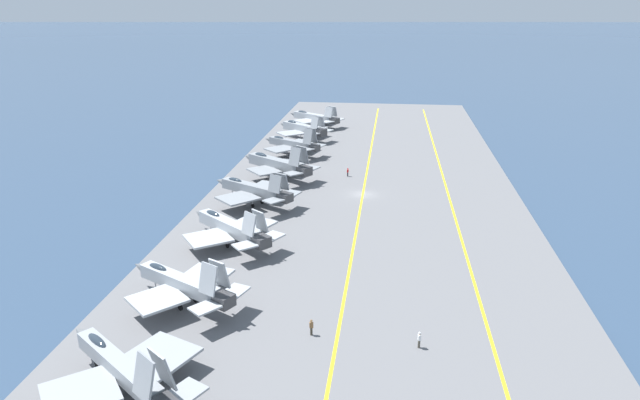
% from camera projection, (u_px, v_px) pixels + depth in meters
% --- Properties ---
extents(ground_plane, '(2000.00, 2000.00, 0.00)m').
position_uv_depth(ground_plane, '(363.00, 196.00, 99.08)').
color(ground_plane, '#2D425B').
extents(carrier_deck, '(190.03, 53.61, 0.40)m').
position_uv_depth(carrier_deck, '(363.00, 195.00, 99.01)').
color(carrier_deck, slate).
rests_on(carrier_deck, ground).
extents(deck_stripe_foul_line, '(171.03, 1.86, 0.01)m').
position_uv_depth(deck_stripe_foul_line, '(449.00, 198.00, 97.18)').
color(deck_stripe_foul_line, yellow).
rests_on(deck_stripe_foul_line, carrier_deck).
extents(deck_stripe_centerline, '(171.03, 0.36, 0.01)m').
position_uv_depth(deck_stripe_centerline, '(363.00, 194.00, 98.94)').
color(deck_stripe_centerline, yellow).
rests_on(deck_stripe_centerline, carrier_deck).
extents(parked_jet_nearest, '(13.99, 15.74, 6.45)m').
position_uv_depth(parked_jet_nearest, '(122.00, 369.00, 47.85)').
color(parked_jet_nearest, gray).
rests_on(parked_jet_nearest, carrier_deck).
extents(parked_jet_second, '(12.64, 15.24, 6.52)m').
position_uv_depth(parked_jet_second, '(182.00, 283.00, 62.00)').
color(parked_jet_second, '#9EA3A8').
rests_on(parked_jet_second, carrier_deck).
extents(parked_jet_third, '(13.93, 15.28, 6.19)m').
position_uv_depth(parked_jet_third, '(230.00, 227.00, 77.84)').
color(parked_jet_third, '#9EA3A8').
rests_on(parked_jet_third, carrier_deck).
extents(parked_jet_fourth, '(13.48, 15.99, 6.20)m').
position_uv_depth(parked_jet_fourth, '(253.00, 190.00, 93.05)').
color(parked_jet_fourth, gray).
rests_on(parked_jet_fourth, carrier_deck).
extents(parked_jet_fifth, '(13.58, 16.58, 7.01)m').
position_uv_depth(parked_jet_fifth, '(276.00, 164.00, 107.43)').
color(parked_jet_fifth, gray).
rests_on(parked_jet_fifth, carrier_deck).
extents(parked_jet_sixth, '(13.45, 14.78, 6.51)m').
position_uv_depth(parked_jet_sixth, '(292.00, 144.00, 123.75)').
color(parked_jet_sixth, gray).
rests_on(parked_jet_sixth, carrier_deck).
extents(parked_jet_seventh, '(13.76, 14.65, 6.30)m').
position_uv_depth(parked_jet_seventh, '(302.00, 128.00, 137.83)').
color(parked_jet_seventh, '#93999E').
rests_on(parked_jet_seventh, carrier_deck).
extents(parked_jet_eighth, '(13.32, 16.40, 5.85)m').
position_uv_depth(parked_jet_eighth, '(314.00, 117.00, 153.25)').
color(parked_jet_eighth, '#9EA3A8').
rests_on(parked_jet_eighth, carrier_deck).
extents(crew_red_vest, '(0.42, 0.32, 1.65)m').
position_uv_depth(crew_red_vest, '(348.00, 172.00, 108.84)').
color(crew_red_vest, '#232328').
rests_on(crew_red_vest, carrier_deck).
extents(crew_white_vest, '(0.43, 0.34, 1.73)m').
position_uv_depth(crew_white_vest, '(419.00, 339.00, 54.64)').
color(crew_white_vest, '#4C473D').
rests_on(crew_white_vest, carrier_deck).
extents(crew_brown_vest, '(0.35, 0.43, 1.75)m').
position_uv_depth(crew_brown_vest, '(311.00, 327.00, 56.74)').
color(crew_brown_vest, '#383328').
rests_on(crew_brown_vest, carrier_deck).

